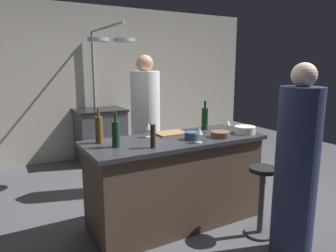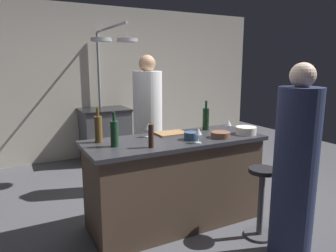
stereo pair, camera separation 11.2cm
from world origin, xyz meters
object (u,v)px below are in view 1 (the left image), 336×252
object	(u,v)px
bar_stool_right	(262,198)
mixing_bowl_wooden	(220,134)
wine_glass_near_right_guest	(199,132)
wine_bottle_green	(116,134)
pepper_mill	(153,136)
chef	(146,129)
cutting_board	(171,133)
wine_bottle_amber	(99,129)
wine_glass_near_left_guest	(228,123)
stove_range	(101,135)
wine_glass_by_chef	(148,127)
wine_bottle_red	(205,118)
guest_right	(296,171)
mixing_bowl_blue	(192,136)
mixing_bowl_ceramic	(245,130)

from	to	relation	value
bar_stool_right	mixing_bowl_wooden	size ratio (longest dim) A/B	3.55
bar_stool_right	wine_glass_near_right_guest	size ratio (longest dim) A/B	4.66
wine_bottle_green	pepper_mill	bearing A→B (deg)	-33.67
chef	cutting_board	bearing A→B (deg)	-95.53
wine_bottle_amber	wine_glass_near_left_guest	xyz separation A→B (m)	(1.34, -0.24, -0.03)
stove_range	chef	bearing A→B (deg)	-84.84
wine_glass_by_chef	wine_glass_near_right_guest	bearing A→B (deg)	-54.40
chef	wine_bottle_red	bearing A→B (deg)	-63.71
wine_glass_near_right_guest	wine_glass_by_chef	size ratio (longest dim) A/B	1.00
bar_stool_right	pepper_mill	distance (m)	1.21
guest_right	cutting_board	world-z (taller)	guest_right
mixing_bowl_blue	mixing_bowl_wooden	bearing A→B (deg)	-12.01
wine_glass_by_chef	mixing_bowl_ceramic	xyz separation A→B (m)	(0.97, -0.36, -0.07)
guest_right	pepper_mill	size ratio (longest dim) A/B	7.82
wine_bottle_red	mixing_bowl_blue	xyz separation A→B (m)	(-0.39, -0.32, -0.09)
bar_stool_right	wine_bottle_green	size ratio (longest dim) A/B	2.15
bar_stool_right	guest_right	size ratio (longest dim) A/B	0.41
stove_range	pepper_mill	bearing A→B (deg)	-97.61
pepper_mill	mixing_bowl_ceramic	world-z (taller)	pepper_mill
wine_bottle_amber	wine_bottle_green	xyz separation A→B (m)	(0.08, -0.22, -0.01)
chef	pepper_mill	world-z (taller)	chef
stove_range	wine_glass_near_left_guest	size ratio (longest dim) A/B	6.10
chef	bar_stool_right	xyz separation A→B (m)	(0.45, -1.58, -0.43)
mixing_bowl_wooden	wine_glass_near_left_guest	bearing A→B (deg)	33.30
stove_range	wine_glass_near_left_guest	world-z (taller)	wine_glass_near_left_guest
mixing_bowl_ceramic	mixing_bowl_blue	bearing A→B (deg)	174.32
pepper_mill	wine_bottle_amber	world-z (taller)	wine_bottle_amber
wine_glass_near_right_guest	wine_bottle_red	bearing A→B (deg)	49.25
wine_bottle_amber	wine_glass_by_chef	xyz separation A→B (m)	(0.50, -0.02, -0.03)
cutting_board	pepper_mill	world-z (taller)	pepper_mill
bar_stool_right	pepper_mill	bearing A→B (deg)	156.13
wine_glass_near_right_guest	mixing_bowl_ceramic	distance (m)	0.66
stove_range	wine_glass_near_left_guest	distance (m)	2.63
chef	wine_bottle_red	world-z (taller)	chef
wine_bottle_amber	bar_stool_right	bearing A→B (deg)	-32.17
guest_right	cutting_board	bearing A→B (deg)	113.60
mixing_bowl_ceramic	wine_glass_near_left_guest	bearing A→B (deg)	133.69
mixing_bowl_ceramic	mixing_bowl_blue	world-z (taller)	mixing_bowl_ceramic
mixing_bowl_blue	bar_stool_right	bearing A→B (deg)	-47.26
chef	wine_glass_by_chef	bearing A→B (deg)	-113.72
bar_stool_right	cutting_board	distance (m)	1.11
chef	stove_range	bearing A→B (deg)	95.16
cutting_board	mixing_bowl_wooden	bearing A→B (deg)	-45.72
chef	wine_glass_near_right_guest	bearing A→B (deg)	-91.40
wine_bottle_red	cutting_board	bearing A→B (deg)	-178.04
guest_right	wine_bottle_red	bearing A→B (deg)	93.14
wine_bottle_red	wine_glass_near_left_guest	xyz separation A→B (m)	(0.12, -0.25, -0.02)
stove_range	mixing_bowl_wooden	size ratio (longest dim) A/B	4.65
pepper_mill	mixing_bowl_blue	bearing A→B (deg)	10.41
chef	wine_bottle_amber	xyz separation A→B (m)	(-0.85, -0.77, 0.22)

